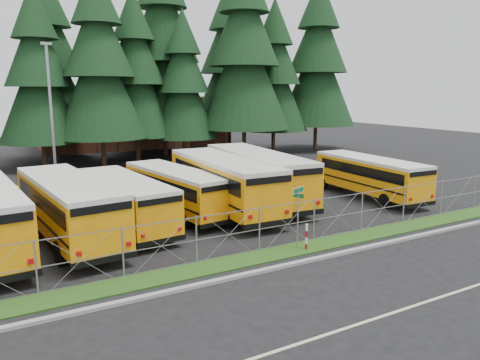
% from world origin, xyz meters
% --- Properties ---
extents(ground, '(120.00, 120.00, 0.00)m').
position_xyz_m(ground, '(0.00, 0.00, 0.00)').
color(ground, black).
rests_on(ground, ground).
extents(curb, '(50.00, 0.25, 0.12)m').
position_xyz_m(curb, '(0.00, -3.10, 0.06)').
color(curb, gray).
rests_on(curb, ground).
extents(grass_verge, '(50.00, 1.40, 0.06)m').
position_xyz_m(grass_verge, '(0.00, -1.70, 0.03)').
color(grass_verge, '#194513').
rests_on(grass_verge, ground).
extents(road_lane_line, '(50.00, 0.12, 0.01)m').
position_xyz_m(road_lane_line, '(0.00, -8.00, 0.01)').
color(road_lane_line, beige).
rests_on(road_lane_line, ground).
extents(chainlink_fence, '(44.00, 0.10, 2.00)m').
position_xyz_m(chainlink_fence, '(0.00, -1.00, 1.00)').
color(chainlink_fence, '#999CA1').
rests_on(chainlink_fence, ground).
extents(brick_building, '(22.00, 10.00, 6.00)m').
position_xyz_m(brick_building, '(6.00, 40.00, 3.00)').
color(brick_building, brown).
rests_on(brick_building, ground).
extents(bus_2, '(3.69, 11.47, 2.95)m').
position_xyz_m(bus_2, '(-7.97, 4.93, 1.48)').
color(bus_2, orange).
rests_on(bus_2, ground).
extents(bus_3, '(3.15, 10.12, 2.61)m').
position_xyz_m(bus_3, '(-5.11, 5.59, 1.31)').
color(bus_3, orange).
rests_on(bus_3, ground).
extents(bus_4, '(3.63, 10.15, 2.60)m').
position_xyz_m(bus_4, '(-1.89, 6.76, 1.30)').
color(bus_4, orange).
rests_on(bus_4, ground).
extents(bus_5, '(3.34, 12.06, 3.13)m').
position_xyz_m(bus_5, '(0.80, 6.13, 1.57)').
color(bus_5, orange).
rests_on(bus_5, ground).
extents(bus_6, '(4.05, 12.40, 3.19)m').
position_xyz_m(bus_6, '(3.58, 6.95, 1.60)').
color(bus_6, orange).
rests_on(bus_6, ground).
extents(bus_east, '(2.85, 10.14, 2.63)m').
position_xyz_m(bus_east, '(10.66, 4.48, 1.32)').
color(bus_east, orange).
rests_on(bus_east, ground).
extents(street_sign, '(0.79, 0.52, 2.81)m').
position_xyz_m(street_sign, '(0.61, -1.59, 2.03)').
color(street_sign, '#999CA1').
rests_on(street_sign, ground).
extents(striped_bollard, '(0.11, 0.11, 1.20)m').
position_xyz_m(striped_bollard, '(0.86, -1.92, 0.60)').
color(striped_bollard, '#B20C0C').
rests_on(striped_bollard, ground).
extents(light_standard, '(0.70, 0.35, 10.14)m').
position_xyz_m(light_standard, '(-6.55, 17.82, 5.50)').
color(light_standard, '#999CA1').
rests_on(light_standard, ground).
extents(conifer_3, '(7.19, 7.19, 15.91)m').
position_xyz_m(conifer_3, '(-6.12, 27.12, 7.95)').
color(conifer_3, black).
rests_on(conifer_3, ground).
extents(conifer_4, '(8.05, 8.05, 17.81)m').
position_xyz_m(conifer_4, '(-1.24, 25.54, 8.90)').
color(conifer_4, black).
rests_on(conifer_4, ground).
extents(conifer_5, '(7.43, 7.43, 16.43)m').
position_xyz_m(conifer_5, '(2.64, 27.66, 8.21)').
color(conifer_5, black).
rests_on(conifer_5, ground).
extents(conifer_6, '(6.64, 6.64, 14.68)m').
position_xyz_m(conifer_6, '(7.01, 26.03, 7.34)').
color(conifer_6, black).
rests_on(conifer_6, ground).
extents(conifer_7, '(9.23, 9.23, 20.42)m').
position_xyz_m(conifer_7, '(12.87, 24.21, 10.21)').
color(conifer_7, black).
rests_on(conifer_7, ground).
extents(conifer_8, '(7.50, 7.50, 16.58)m').
position_xyz_m(conifer_8, '(17.78, 26.14, 8.29)').
color(conifer_8, black).
rests_on(conifer_8, ground).
extents(conifer_9, '(8.82, 8.82, 19.50)m').
position_xyz_m(conifer_9, '(23.51, 25.85, 9.75)').
color(conifer_9, black).
rests_on(conifer_9, ground).
extents(conifer_11, '(8.23, 8.23, 18.20)m').
position_xyz_m(conifer_11, '(-4.37, 32.04, 9.10)').
color(conifer_11, black).
rests_on(conifer_11, ground).
extents(conifer_12, '(9.74, 9.74, 21.53)m').
position_xyz_m(conifer_12, '(6.54, 30.21, 10.77)').
color(conifer_12, black).
rests_on(conifer_12, ground).
extents(conifer_13, '(8.76, 8.76, 19.37)m').
position_xyz_m(conifer_13, '(15.21, 31.75, 9.69)').
color(conifer_13, black).
rests_on(conifer_13, ground).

